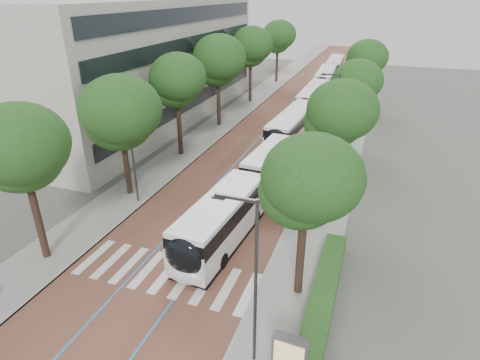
% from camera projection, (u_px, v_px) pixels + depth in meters
% --- Properties ---
extents(ground, '(160.00, 160.00, 0.00)m').
position_uv_depth(ground, '(154.00, 284.00, 22.39)').
color(ground, '#51544C').
rests_on(ground, ground).
extents(road, '(11.00, 140.00, 0.02)m').
position_uv_depth(road, '(300.00, 106.00, 56.44)').
color(road, brown).
rests_on(road, ground).
extents(sidewalk_left, '(4.00, 140.00, 0.12)m').
position_uv_depth(sidewalk_left, '(250.00, 102.00, 58.68)').
color(sidewalk_left, gray).
rests_on(sidewalk_left, ground).
extents(sidewalk_right, '(4.00, 140.00, 0.12)m').
position_uv_depth(sidewalk_right, '(355.00, 111.00, 54.17)').
color(sidewalk_right, gray).
rests_on(sidewalk_right, ground).
extents(kerb_left, '(0.20, 140.00, 0.14)m').
position_uv_depth(kerb_left, '(262.00, 103.00, 58.10)').
color(kerb_left, gray).
rests_on(kerb_left, ground).
extents(kerb_right, '(0.20, 140.00, 0.14)m').
position_uv_depth(kerb_right, '(341.00, 110.00, 54.74)').
color(kerb_right, gray).
rests_on(kerb_right, ground).
extents(zebra_crossing, '(10.55, 3.60, 0.01)m').
position_uv_depth(zebra_crossing, '(166.00, 274.00, 23.17)').
color(zebra_crossing, silver).
rests_on(zebra_crossing, ground).
extents(lane_line_left, '(0.12, 126.00, 0.01)m').
position_uv_depth(lane_line_left, '(289.00, 105.00, 56.92)').
color(lane_line_left, '#2A7BD2').
rests_on(lane_line_left, road).
extents(lane_line_right, '(0.12, 126.00, 0.01)m').
position_uv_depth(lane_line_right, '(312.00, 107.00, 55.95)').
color(lane_line_right, '#2A7BD2').
rests_on(lane_line_right, road).
extents(office_building, '(18.11, 40.00, 14.00)m').
position_uv_depth(office_building, '(127.00, 61.00, 49.08)').
color(office_building, '#9F9C94').
rests_on(office_building, ground).
extents(hedge, '(1.20, 14.00, 0.80)m').
position_uv_depth(hedge, '(318.00, 317.00, 19.43)').
color(hedge, '#1E4618').
rests_on(hedge, sidewalk_right).
extents(streetlight_near, '(1.82, 0.20, 8.00)m').
position_uv_depth(streetlight_near, '(251.00, 272.00, 15.78)').
color(streetlight_near, '#313234').
rests_on(streetlight_near, sidewalk_right).
extents(streetlight_far, '(1.82, 0.20, 8.00)m').
position_uv_depth(streetlight_far, '(335.00, 110.00, 37.06)').
color(streetlight_far, '#313234').
rests_on(streetlight_far, sidewalk_right).
extents(lamp_post_left, '(0.14, 0.14, 8.00)m').
position_uv_depth(lamp_post_left, '(132.00, 153.00, 29.27)').
color(lamp_post_left, '#313234').
rests_on(lamp_post_left, sidewalk_left).
extents(trees_left, '(6.09, 60.43, 9.99)m').
position_uv_depth(trees_left, '(211.00, 68.00, 43.78)').
color(trees_left, black).
rests_on(trees_left, ground).
extents(trees_right, '(5.55, 47.20, 8.70)m').
position_uv_depth(trees_right, '(351.00, 91.00, 37.94)').
color(trees_right, black).
rests_on(trees_right, ground).
extents(lead_bus, '(3.77, 18.52, 3.20)m').
position_uv_depth(lead_bus, '(245.00, 196.00, 28.49)').
color(lead_bus, black).
rests_on(lead_bus, ground).
extents(bus_queued_0, '(3.31, 12.53, 3.20)m').
position_uv_depth(bus_queued_0, '(292.00, 128.00, 42.46)').
color(bus_queued_0, silver).
rests_on(bus_queued_0, ground).
extents(bus_queued_1, '(2.57, 12.40, 3.20)m').
position_uv_depth(bus_queued_1, '(313.00, 100.00, 53.33)').
color(bus_queued_1, silver).
rests_on(bus_queued_1, ground).
extents(bus_queued_2, '(3.08, 12.50, 3.20)m').
position_uv_depth(bus_queued_2, '(325.00, 80.00, 64.90)').
color(bus_queued_2, silver).
rests_on(bus_queued_2, ground).
extents(bus_queued_3, '(3.02, 12.49, 3.20)m').
position_uv_depth(bus_queued_3, '(335.00, 67.00, 75.63)').
color(bus_queued_3, silver).
rests_on(bus_queued_3, ground).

